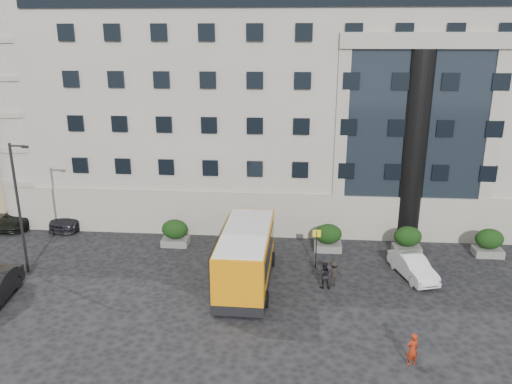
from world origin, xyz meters
TOP-DOWN VIEW (x-y plane):
  - ground at (0.00, 0.00)m, footprint 120.00×120.00m
  - civic_building at (6.00, 22.00)m, footprint 44.00×24.00m
  - entrance_column at (12.00, 10.30)m, footprint 1.80×1.80m
  - apartment_far at (-27.00, 38.00)m, footprint 13.00×13.00m
  - hedge_a at (-4.00, 7.80)m, footprint 1.80×1.26m
  - hedge_b at (1.20, 7.80)m, footprint 1.80×1.26m
  - hedge_c at (6.40, 7.80)m, footprint 1.80×1.26m
  - hedge_d at (11.60, 7.80)m, footprint 1.80×1.26m
  - hedge_e at (16.80, 7.80)m, footprint 1.80×1.26m
  - street_lamp at (-11.94, 3.00)m, footprint 1.16×0.18m
  - bus_stop_sign at (5.50, 5.00)m, footprint 0.50×0.08m
  - minibus at (1.42, 2.61)m, footprint 3.06×7.89m
  - red_truck at (-17.44, 17.30)m, footprint 3.17×5.73m
  - parked_car_c at (-12.51, 11.24)m, footprint 2.69×5.48m
  - parked_car_d at (-16.70, 10.66)m, footprint 2.67×5.15m
  - white_taxi at (11.23, 4.29)m, footprint 2.49×4.26m
  - pedestrian_a at (9.36, -4.31)m, footprint 0.67×0.56m
  - pedestrian_b at (5.88, 2.47)m, footprint 0.80×0.64m
  - pedestrian_c at (6.46, 2.85)m, footprint 1.01×0.60m

SIDE VIEW (x-z plane):
  - ground at x=0.00m, z-range 0.00..0.00m
  - white_taxi at x=11.23m, z-range 0.00..1.33m
  - parked_car_d at x=-16.70m, z-range 0.00..1.39m
  - parked_car_c at x=-12.51m, z-range 0.00..1.53m
  - pedestrian_c at x=6.46m, z-range 0.00..1.54m
  - pedestrian_a at x=9.36m, z-range 0.00..1.57m
  - pedestrian_b at x=5.88m, z-range 0.00..1.59m
  - hedge_a at x=-4.00m, z-range 0.01..1.85m
  - hedge_b at x=1.20m, z-range 0.01..1.85m
  - hedge_c at x=6.40m, z-range 0.01..1.85m
  - hedge_d at x=11.60m, z-range 0.01..1.85m
  - hedge_e at x=16.80m, z-range 0.01..1.85m
  - red_truck at x=-17.44m, z-range 0.03..2.97m
  - bus_stop_sign at x=5.50m, z-range 0.47..2.99m
  - minibus at x=1.42m, z-range 0.16..3.44m
  - street_lamp at x=-11.94m, z-range 0.37..8.37m
  - entrance_column at x=12.00m, z-range 0.00..13.00m
  - civic_building at x=6.00m, z-range 0.00..18.00m
  - apartment_far at x=-27.00m, z-range 0.00..22.00m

